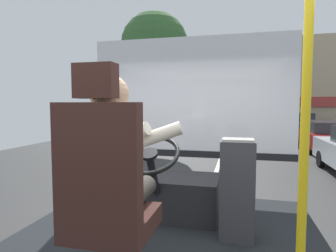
# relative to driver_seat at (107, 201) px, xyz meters

# --- Properties ---
(ground) EXTENTS (18.00, 44.00, 0.06)m
(ground) POSITION_rel_driver_seat_xyz_m (0.14, 9.22, -1.40)
(ground) COLOR #343434
(driver_seat) EXTENTS (0.48, 0.48, 1.34)m
(driver_seat) POSITION_rel_driver_seat_xyz_m (0.00, 0.00, 0.00)
(driver_seat) COLOR black
(driver_seat) RESTS_ON bus_floor
(bus_driver) EXTENTS (0.76, 0.56, 0.82)m
(bus_driver) POSITION_rel_driver_seat_xyz_m (0.00, 0.11, 0.22)
(bus_driver) COLOR #332D28
(bus_driver) RESTS_ON driver_seat
(steering_console) EXTENTS (1.10, 1.01, 0.85)m
(steering_console) POSITION_rel_driver_seat_xyz_m (0.00, 1.27, -0.35)
(steering_console) COLOR black
(steering_console) RESTS_ON bus_floor
(handrail_pole) EXTENTS (0.04, 0.04, 1.93)m
(handrail_pole) POSITION_rel_driver_seat_xyz_m (1.03, 0.02, 0.39)
(handrail_pole) COLOR gold
(handrail_pole) RESTS_ON bus_floor
(fare_box) EXTENTS (0.28, 0.21, 0.85)m
(fare_box) POSITION_rel_driver_seat_xyz_m (0.72, 0.91, -0.15)
(fare_box) COLOR #333338
(fare_box) RESTS_ON bus_floor
(windshield_panel) EXTENTS (2.50, 0.08, 1.48)m
(windshield_panel) POSITION_rel_driver_seat_xyz_m (0.14, 2.04, 0.47)
(windshield_panel) COLOR white
(street_tree) EXTENTS (2.85, 2.85, 5.83)m
(street_tree) POSITION_rel_driver_seat_xyz_m (-2.79, 10.42, 3.01)
(street_tree) COLOR #4C3828
(street_tree) RESTS_ON ground
(shop_building) EXTENTS (12.33, 4.57, 6.12)m
(shop_building) POSITION_rel_driver_seat_xyz_m (4.48, 19.75, 1.68)
(shop_building) COLOR tan
(shop_building) RESTS_ON ground
(parked_car_red) EXTENTS (1.81, 4.17, 1.23)m
(parked_car_red) POSITION_rel_driver_seat_xyz_m (4.26, 11.64, -0.74)
(parked_car_red) COLOR maroon
(parked_car_red) RESTS_ON ground
(parked_car_blue) EXTENTS (1.78, 4.42, 1.43)m
(parked_car_blue) POSITION_rel_driver_seat_xyz_m (4.11, 16.95, -0.63)
(parked_car_blue) COLOR navy
(parked_car_blue) RESTS_ON ground
(parked_car_charcoal) EXTENTS (1.93, 4.35, 1.32)m
(parked_car_charcoal) POSITION_rel_driver_seat_xyz_m (4.48, 22.75, -0.69)
(parked_car_charcoal) COLOR #474C51
(parked_car_charcoal) RESTS_ON ground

